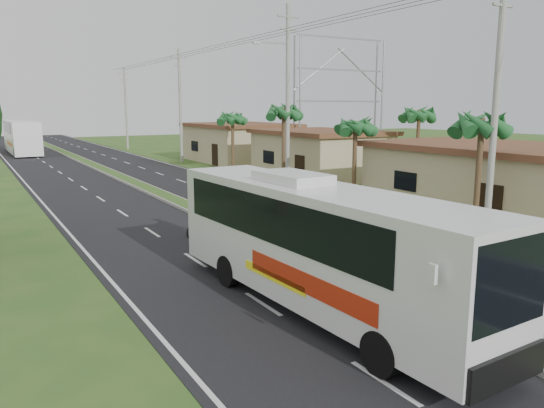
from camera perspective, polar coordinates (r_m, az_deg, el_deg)
ground at (r=17.03m, az=9.45°, el=-8.48°), size 180.00×180.00×0.00m
road_asphalt at (r=34.40m, az=-12.27°, el=1.04°), size 14.00×160.00×0.02m
median_strip at (r=34.38m, az=-12.28°, el=1.19°), size 1.20×160.00×0.18m
lane_edge_left at (r=33.00m, az=-23.38°, el=0.01°), size 0.12×160.00×0.01m
lane_edge_right at (r=36.98m, az=-2.36°, el=1.90°), size 0.12×160.00×0.01m
shop_near at (r=30.73m, az=22.68°, el=2.71°), size 8.60×12.60×3.52m
shop_mid at (r=42.27m, az=5.15°, el=5.47°), size 7.60×10.60×3.67m
shop_far at (r=54.25m, az=-3.48°, el=6.66°), size 8.60×11.60×3.82m
palm_verge_a at (r=24.73m, az=21.63°, el=8.00°), size 2.40×2.40×5.45m
palm_verge_b at (r=31.38m, az=8.97°, el=8.26°), size 2.40×2.40×5.05m
palm_verge_c at (r=36.74m, az=1.26°, el=9.87°), size 2.40×2.40×5.85m
palm_verge_d at (r=44.89m, az=-4.28°, el=9.21°), size 2.40×2.40×5.25m
palm_behind_shop at (r=39.05m, az=15.54°, el=9.25°), size 2.40×2.40×5.65m
utility_pole_a at (r=23.71m, az=22.94°, el=10.09°), size 1.60×0.28×11.00m
utility_pole_b at (r=35.73m, az=1.66°, el=11.67°), size 3.20×0.28×12.00m
utility_pole_c at (r=53.76m, az=-9.84°, el=10.48°), size 1.60×0.28×11.00m
utility_pole_d at (r=72.82m, az=-15.45°, el=10.01°), size 1.60×0.28×10.50m
billboard_lattice at (r=53.32m, az=7.33°, el=11.79°), size 10.18×1.18×12.07m
coach_bus_main at (r=14.24m, az=4.68°, el=-3.67°), size 2.88×11.44×3.67m
coach_bus_far at (r=69.26m, az=-25.33°, el=6.70°), size 2.96×13.21×3.85m
motorcyclist at (r=22.46m, az=-7.64°, el=-1.53°), size 1.69×0.94×2.31m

